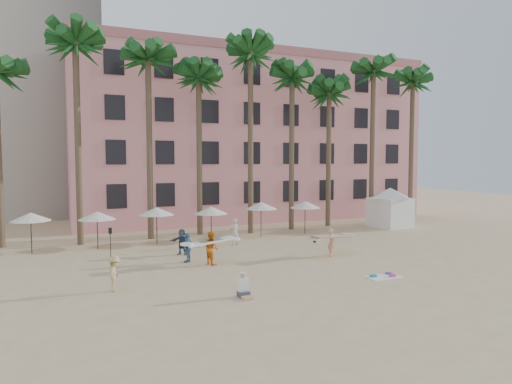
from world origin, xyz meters
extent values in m
plane|color=#D1B789|center=(0.00, 0.00, 0.00)|extent=(120.00, 120.00, 0.00)
cube|color=pink|center=(7.00, 26.00, 8.00)|extent=(35.00, 14.00, 16.00)
cylinder|color=brown|center=(-10.00, 14.50, 7.00)|extent=(0.44, 0.44, 14.00)
cylinder|color=brown|center=(-5.00, 15.00, 6.75)|extent=(0.44, 0.44, 13.50)
cylinder|color=brown|center=(-1.00, 15.50, 6.25)|extent=(0.44, 0.44, 12.50)
cylinder|color=brown|center=(3.00, 14.50, 7.25)|extent=(0.44, 0.44, 14.50)
cylinder|color=brown|center=(7.00, 15.00, 6.50)|extent=(0.44, 0.44, 13.00)
cylinder|color=brown|center=(11.00, 15.50, 6.00)|extent=(0.44, 0.44, 12.00)
cylinder|color=brown|center=(15.00, 14.50, 7.00)|extent=(0.44, 0.44, 14.00)
cylinder|color=brown|center=(20.00, 15.00, 6.75)|extent=(0.44, 0.44, 13.50)
cylinder|color=#332B23|center=(-13.00, 12.50, 1.25)|extent=(0.07, 0.07, 2.50)
cone|color=white|center=(-13.00, 12.50, 2.35)|extent=(2.50, 2.50, 0.55)
cylinder|color=#332B23|center=(-9.00, 12.40, 1.20)|extent=(0.07, 0.07, 2.40)
cone|color=white|center=(-9.00, 12.40, 2.25)|extent=(2.50, 2.50, 0.55)
cylinder|color=#332B23|center=(-5.00, 12.60, 1.25)|extent=(0.07, 0.07, 2.50)
cone|color=white|center=(-5.00, 12.60, 2.35)|extent=(2.50, 2.50, 0.55)
cylinder|color=#332B23|center=(-1.00, 12.50, 1.20)|extent=(0.07, 0.07, 2.40)
cone|color=white|center=(-1.00, 12.50, 2.25)|extent=(2.50, 2.50, 0.55)
cylinder|color=#332B23|center=(3.00, 12.40, 1.30)|extent=(0.07, 0.07, 2.60)
cone|color=white|center=(3.00, 12.40, 2.45)|extent=(2.50, 2.50, 0.55)
cylinder|color=#332B23|center=(7.00, 12.60, 1.25)|extent=(0.07, 0.07, 2.50)
cone|color=white|center=(7.00, 12.60, 2.35)|extent=(2.50, 2.50, 0.55)
cube|color=white|center=(15.73, 12.78, 1.30)|extent=(3.35, 3.35, 2.60)
cone|color=white|center=(15.73, 12.78, 3.05)|extent=(5.03, 5.03, 0.90)
cube|color=white|center=(3.85, -1.17, 0.01)|extent=(1.83, 1.05, 0.02)
cube|color=teal|center=(3.34, -0.99, 0.07)|extent=(0.31, 0.26, 0.10)
cube|color=#D03A85|center=(4.25, -1.36, 0.08)|extent=(0.29, 0.23, 0.12)
cube|color=#523F98|center=(4.44, -0.86, 0.06)|extent=(0.27, 0.31, 0.08)
imported|color=tan|center=(4.19, 4.27, 0.87)|extent=(0.64, 0.75, 1.74)
cube|color=beige|center=(4.19, 4.27, 1.22)|extent=(2.98, 1.40, 0.35)
imported|color=orange|center=(-3.37, 5.01, 0.95)|extent=(0.95, 1.09, 1.90)
cube|color=white|center=(-3.37, 5.01, 1.33)|extent=(3.12, 1.31, 0.31)
imported|color=tan|center=(-9.04, 1.59, 0.82)|extent=(0.87, 1.18, 1.63)
imported|color=#2E3C50|center=(-4.27, 8.28, 0.82)|extent=(1.46, 1.38, 1.64)
imported|color=#B9B4A3|center=(-0.08, 10.06, 0.93)|extent=(0.77, 0.61, 1.86)
imported|color=teal|center=(-4.46, 6.07, 0.86)|extent=(0.97, 1.05, 1.72)
cylinder|color=black|center=(-8.73, 6.51, 1.05)|extent=(0.04, 0.04, 2.10)
cube|color=black|center=(-8.73, 6.51, 2.05)|extent=(0.18, 0.03, 0.35)
cube|color=#3F3F4C|center=(-3.97, -1.51, 0.13)|extent=(0.48, 0.45, 0.25)
cube|color=tan|center=(-3.97, -1.88, 0.06)|extent=(0.42, 0.48, 0.13)
cube|color=white|center=(-3.97, -1.46, 0.53)|extent=(0.47, 0.28, 0.58)
sphere|color=tan|center=(-3.97, -1.46, 0.95)|extent=(0.25, 0.25, 0.25)
camera|label=1|loc=(-11.15, -19.64, 5.95)|focal=32.00mm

